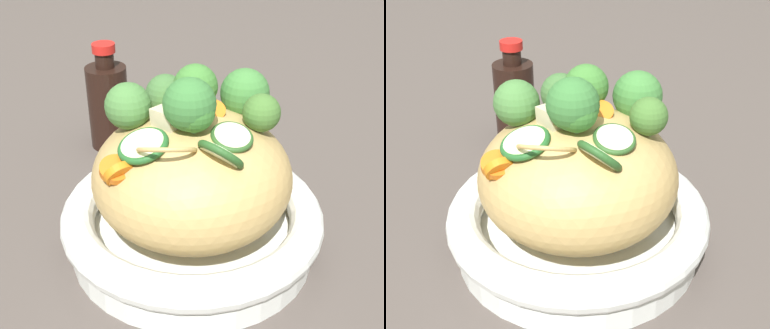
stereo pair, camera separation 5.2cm
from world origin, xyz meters
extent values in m
plane|color=#4E4540|center=(0.00, 0.00, 0.00)|extent=(3.00, 3.00, 0.00)
cylinder|color=white|center=(0.00, 0.00, 0.01)|extent=(0.25, 0.25, 0.02)
torus|color=white|center=(0.00, 0.00, 0.04)|extent=(0.27, 0.27, 0.03)
ellipsoid|color=tan|center=(0.00, 0.00, 0.09)|extent=(0.20, 0.20, 0.12)
torus|color=tan|center=(-0.01, 0.01, 0.12)|extent=(0.05, 0.05, 0.02)
torus|color=tan|center=(-0.05, -0.02, 0.14)|extent=(0.07, 0.07, 0.03)
cone|color=#8FB777|center=(-0.04, 0.05, 0.13)|extent=(0.02, 0.02, 0.01)
sphere|color=#467B3B|center=(-0.04, 0.05, 0.16)|extent=(0.06, 0.06, 0.04)
cone|color=#99B576|center=(0.05, -0.04, 0.13)|extent=(0.02, 0.02, 0.02)
sphere|color=#43702F|center=(0.05, -0.04, 0.15)|extent=(0.04, 0.04, 0.04)
cone|color=#95B270|center=(-0.01, -0.01, 0.14)|extent=(0.03, 0.02, 0.02)
sphere|color=#397536|center=(-0.01, -0.01, 0.17)|extent=(0.05, 0.05, 0.05)
cone|color=#9BB46E|center=(0.08, 0.01, 0.12)|extent=(0.03, 0.03, 0.02)
sphere|color=#3F7D39|center=(0.08, 0.01, 0.15)|extent=(0.07, 0.07, 0.05)
cone|color=#95B476|center=(0.03, 0.08, 0.12)|extent=(0.03, 0.03, 0.01)
sphere|color=#406C36|center=(0.03, 0.08, 0.14)|extent=(0.05, 0.05, 0.04)
cone|color=#91B06F|center=(-0.01, -0.02, 0.14)|extent=(0.02, 0.02, 0.02)
sphere|color=#3B7C32|center=(-0.01, -0.02, 0.17)|extent=(0.05, 0.05, 0.04)
cone|color=#92B66D|center=(0.03, 0.03, 0.14)|extent=(0.02, 0.02, 0.01)
sphere|color=#3F7C33|center=(0.03, 0.03, 0.16)|extent=(0.05, 0.05, 0.04)
cylinder|color=orange|center=(0.03, 0.01, 0.15)|extent=(0.03, 0.03, 0.02)
cylinder|color=orange|center=(-0.08, 0.00, 0.12)|extent=(0.03, 0.02, 0.03)
cylinder|color=orange|center=(0.02, 0.00, 0.15)|extent=(0.04, 0.04, 0.02)
cylinder|color=orange|center=(-0.08, 0.01, 0.12)|extent=(0.04, 0.04, 0.02)
cylinder|color=beige|center=(-0.06, 0.00, 0.14)|extent=(0.04, 0.04, 0.02)
torus|color=#235C27|center=(-0.06, 0.00, 0.14)|extent=(0.05, 0.05, 0.02)
cylinder|color=beige|center=(0.01, -0.04, 0.14)|extent=(0.04, 0.04, 0.01)
torus|color=#2B5122|center=(0.01, -0.04, 0.14)|extent=(0.05, 0.05, 0.02)
cylinder|color=beige|center=(-0.01, -0.05, 0.14)|extent=(0.03, 0.04, 0.03)
torus|color=#275322|center=(-0.01, -0.05, 0.14)|extent=(0.04, 0.05, 0.04)
cube|color=beige|center=(0.03, 0.03, 0.15)|extent=(0.04, 0.03, 0.03)
cube|color=beige|center=(-0.02, 0.01, 0.15)|extent=(0.03, 0.03, 0.02)
cylinder|color=black|center=(0.06, 0.24, 0.06)|extent=(0.05, 0.05, 0.11)
cylinder|color=black|center=(0.06, 0.24, 0.12)|extent=(0.02, 0.02, 0.02)
cylinder|color=red|center=(0.06, 0.24, 0.14)|extent=(0.03, 0.03, 0.01)
camera|label=1|loc=(-0.29, -0.34, 0.36)|focal=50.19mm
camera|label=2|loc=(-0.25, -0.37, 0.36)|focal=50.19mm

